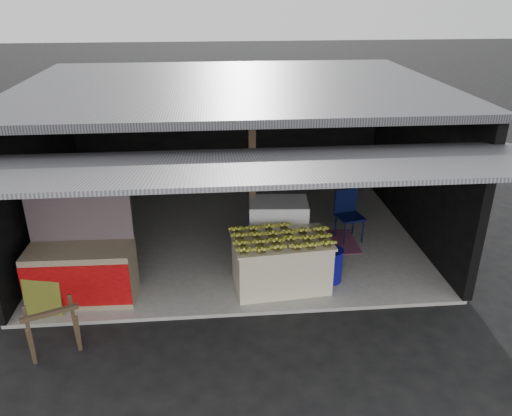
{
  "coord_description": "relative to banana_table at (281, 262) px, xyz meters",
  "views": [
    {
      "loc": [
        -0.35,
        -6.16,
        4.55
      ],
      "look_at": [
        0.33,
        1.51,
        1.1
      ],
      "focal_mm": 35.0,
      "sensor_mm": 36.0,
      "label": 1
    }
  ],
  "objects": [
    {
      "name": "banana_pile",
      "position": [
        0.0,
        0.0,
        0.5
      ],
      "size": [
        1.49,
        0.97,
        0.17
      ],
      "primitive_type": null,
      "rotation": [
        0.0,
        0.0,
        0.09
      ],
      "color": "gold",
      "rests_on": "banana_table"
    },
    {
      "name": "neighbor_stall",
      "position": [
        -3.09,
        -0.09,
        0.06
      ],
      "size": [
        1.59,
        0.74,
        1.62
      ],
      "rotation": [
        0.0,
        0.0,
        -0.02
      ],
      "color": "#998466",
      "rests_on": "concrete_slab"
    },
    {
      "name": "green_signboard",
      "position": [
        -3.6,
        -0.47,
        -0.03
      ],
      "size": [
        0.53,
        0.16,
        0.79
      ],
      "primitive_type": "cube",
      "rotation": [
        -0.16,
        0.0,
        0.0
      ],
      "color": "black",
      "rests_on": "concrete_slab"
    },
    {
      "name": "white_crate",
      "position": [
        0.07,
        0.88,
        0.13
      ],
      "size": [
        1.05,
        0.75,
        1.11
      ],
      "rotation": [
        0.0,
        0.0,
        -0.08
      ],
      "color": "white",
      "rests_on": "concrete_slab"
    },
    {
      "name": "picture_frames",
      "position": [
        -0.83,
        4.18,
        1.45
      ],
      "size": [
        1.62,
        0.04,
        0.46
      ],
      "color": "black",
      "rests_on": "shophouse"
    },
    {
      "name": "water_barrel",
      "position": [
        0.84,
        0.07,
        -0.15
      ],
      "size": [
        0.37,
        0.37,
        0.54
      ],
      "primitive_type": "cylinder",
      "color": "#0D0B7F",
      "rests_on": "concrete_slab"
    },
    {
      "name": "plastic_chair",
      "position": [
        1.49,
        1.57,
        0.15
      ],
      "size": [
        0.55,
        0.55,
        0.97
      ],
      "rotation": [
        0.0,
        0.0,
        0.22
      ],
      "color": "#0A1038",
      "rests_on": "concrete_slab"
    },
    {
      "name": "banana_table",
      "position": [
        0.0,
        0.0,
        0.0
      ],
      "size": [
        1.61,
        1.08,
        0.84
      ],
      "rotation": [
        0.0,
        0.0,
        0.09
      ],
      "color": "beige",
      "rests_on": "concrete_slab"
    },
    {
      "name": "concrete_slab",
      "position": [
        -0.66,
        1.79,
        -0.45
      ],
      "size": [
        7.0,
        5.0,
        0.06
      ],
      "primitive_type": "cube",
      "color": "gray",
      "rests_on": "ground"
    },
    {
      "name": "magenta_rug",
      "position": [
        0.89,
        1.39,
        -0.42
      ],
      "size": [
        1.5,
        1.0,
        0.01
      ],
      "primitive_type": "cube",
      "rotation": [
        0.0,
        0.0,
        -0.0
      ],
      "color": "#801C52",
      "rests_on": "concrete_slab"
    },
    {
      "name": "shophouse",
      "position": [
        -0.66,
        2.11,
        1.62
      ],
      "size": [
        7.4,
        7.29,
        3.02
      ],
      "color": "black",
      "rests_on": "ground"
    },
    {
      "name": "sawhorse",
      "position": [
        -3.21,
        -1.32,
        -0.04
      ],
      "size": [
        0.81,
        0.8,
        0.69
      ],
      "rotation": [
        0.0,
        0.0,
        0.39
      ],
      "color": "#4C3A26",
      "rests_on": "ground"
    },
    {
      "name": "ground",
      "position": [
        -0.66,
        -0.71,
        -0.48
      ],
      "size": [
        80.0,
        80.0,
        0.0
      ],
      "primitive_type": "plane",
      "color": "black",
      "rests_on": "ground"
    }
  ]
}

